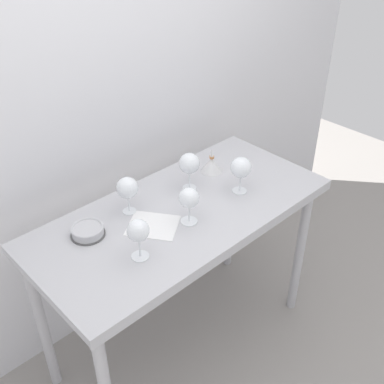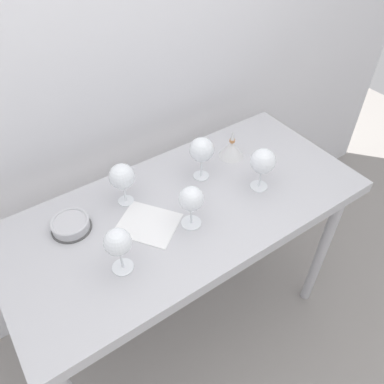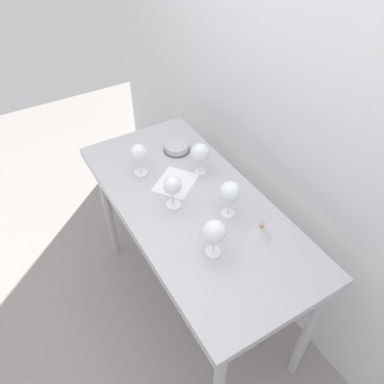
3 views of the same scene
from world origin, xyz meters
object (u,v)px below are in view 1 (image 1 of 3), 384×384
(wine_glass_far_right, at_px, (189,164))
(wine_glass_far_left, at_px, (127,189))
(tasting_sheet_upper, at_px, (153,225))
(wine_glass_near_left, at_px, (138,232))
(tasting_bowl, at_px, (88,231))
(wine_glass_near_right, at_px, (241,168))
(decanter_funnel, at_px, (212,164))
(wine_glass_near_center, at_px, (189,199))

(wine_glass_far_right, relative_size, wine_glass_far_left, 1.07)
(tasting_sheet_upper, bearing_deg, wine_glass_far_right, -17.11)
(wine_glass_near_left, bearing_deg, wine_glass_far_right, 25.14)
(tasting_bowl, bearing_deg, wine_glass_far_left, 3.36)
(wine_glass_far_right, relative_size, wine_glass_near_right, 1.03)
(wine_glass_near_right, height_order, wine_glass_far_left, wine_glass_near_right)
(tasting_bowl, height_order, decanter_funnel, decanter_funnel)
(wine_glass_far_left, relative_size, tasting_sheet_upper, 0.84)
(wine_glass_near_center, height_order, tasting_sheet_upper, wine_glass_near_center)
(wine_glass_near_center, relative_size, decanter_funnel, 1.30)
(wine_glass_near_right, xyz_separation_m, tasting_bowl, (-0.70, 0.22, -0.10))
(decanter_funnel, bearing_deg, tasting_sheet_upper, -164.16)
(wine_glass_near_left, height_order, wine_glass_near_right, wine_glass_near_right)
(tasting_sheet_upper, distance_m, tasting_bowl, 0.27)
(wine_glass_near_center, xyz_separation_m, tasting_sheet_upper, (-0.13, 0.09, -0.12))
(wine_glass_far_right, distance_m, tasting_sheet_upper, 0.36)
(wine_glass_far_left, bearing_deg, wine_glass_near_center, -58.88)
(tasting_sheet_upper, bearing_deg, wine_glass_near_left, -179.69)
(wine_glass_far_left, bearing_deg, wine_glass_near_right, -25.62)
(wine_glass_near_right, relative_size, wine_glass_near_center, 1.07)
(wine_glass_near_center, relative_size, tasting_bowl, 1.17)
(wine_glass_far_right, distance_m, tasting_bowl, 0.56)
(wine_glass_far_left, height_order, wine_glass_near_center, wine_glass_far_left)
(wine_glass_near_right, bearing_deg, wine_glass_near_center, -178.71)
(wine_glass_far_right, relative_size, wine_glass_near_left, 1.06)
(wine_glass_far_right, height_order, wine_glass_near_center, wine_glass_far_right)
(wine_glass_far_right, bearing_deg, decanter_funnel, 11.10)
(wine_glass_near_center, bearing_deg, wine_glass_near_right, 1.29)
(wine_glass_near_center, relative_size, tasting_sheet_upper, 0.81)
(wine_glass_near_center, distance_m, tasting_sheet_upper, 0.20)
(decanter_funnel, bearing_deg, wine_glass_near_center, -148.34)
(wine_glass_near_left, distance_m, wine_glass_far_left, 0.31)
(wine_glass_far_left, relative_size, wine_glass_near_center, 1.03)
(wine_glass_near_left, xyz_separation_m, wine_glass_near_center, (0.29, 0.03, -0.01))
(tasting_bowl, bearing_deg, decanter_funnel, 0.32)
(tasting_sheet_upper, bearing_deg, wine_glass_near_right, -45.17)
(wine_glass_near_right, height_order, tasting_bowl, wine_glass_near_right)
(wine_glass_far_left, distance_m, wine_glass_near_center, 0.28)
(wine_glass_near_center, height_order, decanter_funnel, wine_glass_near_center)
(wine_glass_near_left, relative_size, wine_glass_far_left, 1.00)
(wine_glass_far_right, xyz_separation_m, wine_glass_near_center, (-0.18, -0.19, -0.01))
(tasting_bowl, bearing_deg, wine_glass_far_right, -3.41)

